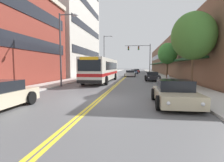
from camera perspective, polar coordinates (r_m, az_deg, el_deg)
The scene contains 20 objects.
ground_plane at distance 47.55m, azimuth 5.56°, elevation 2.34°, with size 240.00×240.00×0.00m, color #565659.
sidewalk_left at distance 48.39m, azimuth -2.70°, elevation 2.47°, with size 2.90×106.00×0.12m.
sidewalk_right at distance 47.72m, azimuth 13.93°, elevation 2.30°, with size 2.90×106.00×0.12m.
centre_line at distance 47.55m, azimuth 5.56°, elevation 2.34°, with size 0.34×106.00×0.01m.
office_tower_left at distance 44.07m, azimuth -15.91°, elevation 22.12°, with size 12.08×21.97×30.55m.
storefront_row_right at distance 48.60m, azimuth 20.76°, elevation 6.94°, with size 9.10×68.00×8.21m.
city_bus at distance 23.27m, azimuth -3.20°, elevation 3.97°, with size 2.94×12.57×2.98m.
car_black_parked_left_near at distance 33.64m, azimuth -2.95°, elevation 2.43°, with size 2.03×4.26×1.35m.
car_dark_grey_parked_left_far at distance 43.30m, azimuth -0.49°, elevation 2.93°, with size 2.00×4.43×1.31m.
car_beige_parked_right_foreground at distance 9.80m, azimuth 19.78°, elevation -3.81°, with size 2.18×4.28×1.31m.
car_charcoal_parked_right_mid at distance 25.74m, azimuth 12.98°, elevation 1.49°, with size 2.02×4.67×1.24m.
car_red_moving_lead at distance 58.60m, azimuth 8.08°, elevation 3.31°, with size 2.04×4.55×1.17m.
car_silver_moving_second at distance 35.39m, azimuth 5.99°, elevation 2.44°, with size 2.12×4.57×1.24m.
car_slate_blue_moving_third at distance 49.42m, azimuth 7.26°, elevation 3.05°, with size 2.12×4.23×1.16m.
traffic_signal_mast at distance 42.97m, azimuth 9.68°, elevation 8.98°, with size 6.14×0.38×7.34m.
street_lamp_left_near at distance 18.28m, azimuth -15.75°, elevation 11.72°, with size 1.95×0.28×7.19m.
street_lamp_left_far at distance 40.21m, azimuth -2.25°, elevation 9.35°, with size 2.12×0.28×8.94m.
street_tree_right_near at distance 16.94m, azimuth 25.03°, elevation 13.17°, with size 3.69×3.69×6.54m.
street_tree_right_mid at distance 28.27m, azimuth 17.70°, elevation 8.53°, with size 2.93×2.93×5.48m.
fire_hydrant at distance 21.98m, azimuth 17.84°, elevation 0.80°, with size 0.33×0.25×0.92m.
Camera 1 is at (2.32, -10.45, 2.03)m, focal length 28.00 mm.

